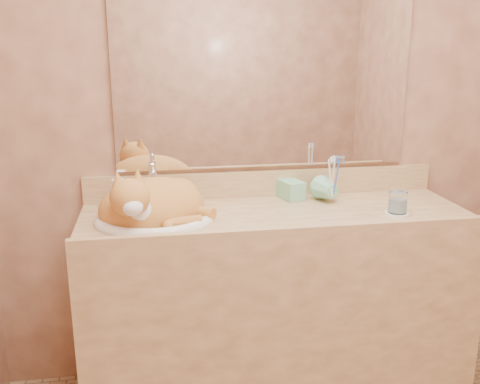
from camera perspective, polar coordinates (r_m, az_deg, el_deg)
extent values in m
cube|color=brown|center=(2.38, 2.58, 8.93)|extent=(2.40, 0.02, 2.50)
cube|color=white|center=(2.36, 2.68, 12.28)|extent=(1.30, 0.02, 0.80)
imported|color=#7AC49D|center=(2.35, 6.30, 1.11)|extent=(0.10, 0.11, 0.19)
imported|color=#7AC49D|center=(2.34, 9.88, -0.11)|extent=(0.14, 0.14, 0.10)
cylinder|color=white|center=(2.27, 16.39, -2.23)|extent=(0.10, 0.10, 0.01)
cylinder|color=white|center=(2.26, 16.48, -1.05)|extent=(0.07, 0.07, 0.09)
cylinder|color=white|center=(2.30, -12.78, -0.24)|extent=(0.05, 0.05, 0.13)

